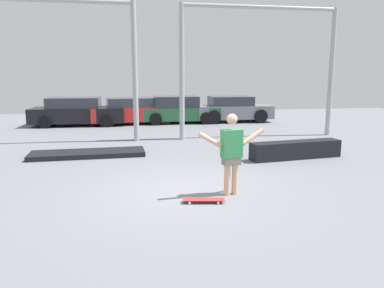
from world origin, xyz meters
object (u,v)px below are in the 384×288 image
Objects in this scene: skateboarder at (232,151)px; manual_pad at (88,154)px; skateboard at (204,200)px; parked_car_black at (78,112)px; grind_box at (296,150)px; parked_car_red at (135,111)px; parked_car_green at (178,110)px; parked_car_grey at (233,109)px.

manual_pad is at bearing 115.61° from skateboarder.
parked_car_black is at bearing 116.99° from skateboard.
parked_car_red is (-4.55, 9.17, 0.40)m from grind_box.
parked_car_black is 5.12m from parked_car_green.
parked_car_green is at bearing 179.21° from parked_car_grey.
grind_box is 9.09m from parked_car_grey.
skateboard is 4.98m from grind_box.
skateboard is at bearing -159.68° from skateboarder.
parked_car_grey is (0.68, 9.05, 0.41)m from grind_box.
parked_car_black reaches higher than parked_car_grey.
grind_box is 0.69× the size of parked_car_green.
parked_car_red reaches higher than grind_box.
parked_car_black is 2.85m from parked_car_red.
skateboarder is at bearing -134.06° from grind_box.
parked_car_grey reaches higher than skateboard.
parked_car_red is at bearing 179.68° from parked_car_grey.
skateboarder is 5.68m from manual_pad.
grind_box is (3.60, 3.43, 0.20)m from skateboard.
skateboard is 13.22m from parked_car_grey.
skateboard is at bearing -94.22° from parked_car_green.
parked_car_red is at bearing 3.92° from parked_car_black.
parked_car_grey is (4.28, 12.49, 0.61)m from skateboard.
parked_car_green is (1.32, 12.58, 0.61)m from skateboard.
skateboard is 5.59m from manual_pad.
grind_box is at bearing 34.96° from skateboarder.
parked_car_black is at bearing 99.33° from skateboarder.
parked_car_grey is (6.94, 7.57, 0.60)m from manual_pad.
grind_box is at bearing -69.33° from parked_car_red.
skateboard is at bearing -136.37° from grind_box.
manual_pad is 10.29m from parked_car_grey.
parked_car_red is at bearing -178.81° from parked_car_green.
grind_box is 10.24m from parked_car_red.
skateboarder is 0.37× the size of parked_car_red.
parked_car_grey is at bearing 85.72° from grind_box.
parked_car_green is at bearing -6.36° from parked_car_red.
grind_box is 11.72m from parked_car_black.
skateboarder is 2.03× the size of skateboard.
parked_car_red is 5.23m from parked_car_grey.
skateboard is at bearing -108.03° from parked_car_grey.
parked_car_grey is at bearing 62.42° from skateboarder.
parked_car_grey reaches higher than parked_car_red.
grind_box is 6.44m from manual_pad.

